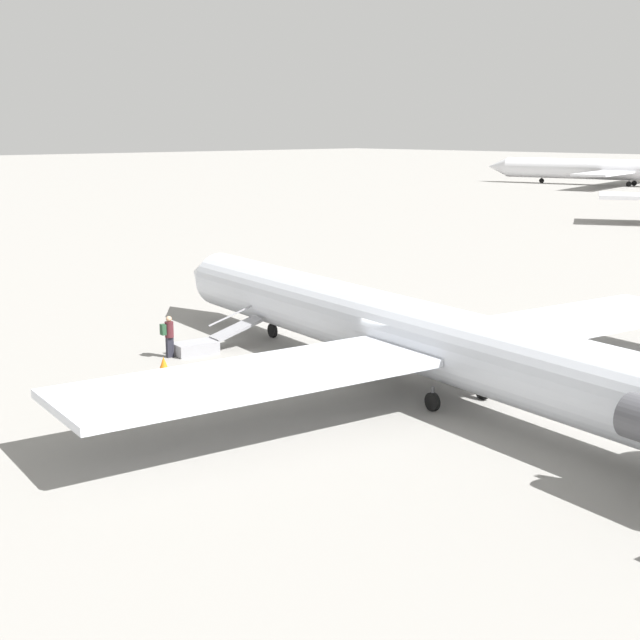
{
  "coord_description": "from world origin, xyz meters",
  "views": [
    {
      "loc": [
        -20.96,
        23.79,
        9.23
      ],
      "look_at": [
        4.39,
        0.15,
        1.8
      ],
      "focal_mm": 50.0,
      "sensor_mm": 36.0,
      "label": 1
    }
  ],
  "objects_px": {
    "airplane_main": "(423,337)",
    "boarding_stairs": "(204,344)",
    "airplane_far_right": "(615,169)",
    "passenger": "(169,334)"
  },
  "relations": [
    {
      "from": "airplane_main",
      "to": "airplane_far_right",
      "type": "relative_size",
      "value": 0.78
    },
    {
      "from": "airplane_main",
      "to": "airplane_far_right",
      "type": "xyz_separation_m",
      "value": [
        56.6,
        -115.36,
        0.66
      ]
    },
    {
      "from": "airplane_main",
      "to": "boarding_stairs",
      "type": "height_order",
      "value": "airplane_main"
    },
    {
      "from": "airplane_main",
      "to": "boarding_stairs",
      "type": "distance_m",
      "value": 10.5
    },
    {
      "from": "airplane_main",
      "to": "airplane_far_right",
      "type": "bearing_deg",
      "value": -55.09
    },
    {
      "from": "airplane_main",
      "to": "boarding_stairs",
      "type": "relative_size",
      "value": 8.48
    },
    {
      "from": "boarding_stairs",
      "to": "passenger",
      "type": "distance_m",
      "value": 1.69
    },
    {
      "from": "airplane_far_right",
      "to": "passenger",
      "type": "distance_m",
      "value": 127.87
    },
    {
      "from": "airplane_far_right",
      "to": "passenger",
      "type": "xyz_separation_m",
      "value": [
        -46.22,
        119.21,
        -1.68
      ]
    },
    {
      "from": "airplane_main",
      "to": "passenger",
      "type": "height_order",
      "value": "airplane_main"
    }
  ]
}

